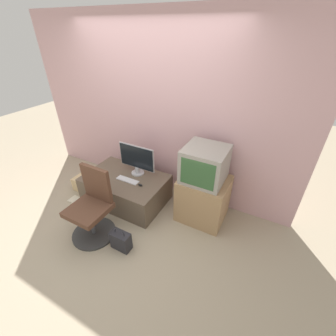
{
  "coord_description": "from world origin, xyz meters",
  "views": [
    {
      "loc": [
        1.74,
        -1.44,
        2.38
      ],
      "look_at": [
        0.47,
        0.92,
        0.68
      ],
      "focal_mm": 24.0,
      "sensor_mm": 36.0,
      "label": 1
    }
  ],
  "objects_px": {
    "office_chair": "(92,209)",
    "cardboard_box_lower": "(81,183)",
    "handbag": "(121,240)",
    "keyboard": "(128,180)",
    "crt_tv": "(205,164)",
    "main_monitor": "(137,159)",
    "book": "(76,200)",
    "mouse": "(140,185)"
  },
  "relations": [
    {
      "from": "handbag",
      "to": "book",
      "type": "xyz_separation_m",
      "value": [
        -1.21,
        0.36,
        -0.12
      ]
    },
    {
      "from": "handbag",
      "to": "book",
      "type": "bearing_deg",
      "value": 163.28
    },
    {
      "from": "handbag",
      "to": "mouse",
      "type": "bearing_deg",
      "value": 103.93
    },
    {
      "from": "crt_tv",
      "to": "handbag",
      "type": "distance_m",
      "value": 1.42
    },
    {
      "from": "handbag",
      "to": "office_chair",
      "type": "bearing_deg",
      "value": 173.0
    },
    {
      "from": "keyboard",
      "to": "crt_tv",
      "type": "relative_size",
      "value": 0.67
    },
    {
      "from": "main_monitor",
      "to": "book",
      "type": "distance_m",
      "value": 1.22
    },
    {
      "from": "office_chair",
      "to": "cardboard_box_lower",
      "type": "relative_size",
      "value": 4.19
    },
    {
      "from": "office_chair",
      "to": "cardboard_box_lower",
      "type": "xyz_separation_m",
      "value": [
        -0.9,
        0.6,
        -0.28
      ]
    },
    {
      "from": "keyboard",
      "to": "cardboard_box_lower",
      "type": "distance_m",
      "value": 1.0
    },
    {
      "from": "main_monitor",
      "to": "office_chair",
      "type": "relative_size",
      "value": 0.63
    },
    {
      "from": "main_monitor",
      "to": "office_chair",
      "type": "distance_m",
      "value": 0.97
    },
    {
      "from": "office_chair",
      "to": "crt_tv",
      "type": "bearing_deg",
      "value": 40.1
    },
    {
      "from": "mouse",
      "to": "book",
      "type": "relative_size",
      "value": 0.32
    },
    {
      "from": "office_chair",
      "to": "cardboard_box_lower",
      "type": "height_order",
      "value": "office_chair"
    },
    {
      "from": "book",
      "to": "main_monitor",
      "type": "bearing_deg",
      "value": 37.43
    },
    {
      "from": "crt_tv",
      "to": "office_chair",
      "type": "height_order",
      "value": "crt_tv"
    },
    {
      "from": "handbag",
      "to": "book",
      "type": "distance_m",
      "value": 1.27
    },
    {
      "from": "cardboard_box_lower",
      "to": "handbag",
      "type": "xyz_separation_m",
      "value": [
        1.37,
        -0.66,
        0.02
      ]
    },
    {
      "from": "mouse",
      "to": "book",
      "type": "distance_m",
      "value": 1.17
    },
    {
      "from": "handbag",
      "to": "crt_tv",
      "type": "bearing_deg",
      "value": 56.72
    },
    {
      "from": "mouse",
      "to": "office_chair",
      "type": "relative_size",
      "value": 0.07
    },
    {
      "from": "keyboard",
      "to": "book",
      "type": "bearing_deg",
      "value": -153.79
    },
    {
      "from": "handbag",
      "to": "book",
      "type": "relative_size",
      "value": 1.58
    },
    {
      "from": "office_chair",
      "to": "handbag",
      "type": "height_order",
      "value": "office_chair"
    },
    {
      "from": "main_monitor",
      "to": "keyboard",
      "type": "relative_size",
      "value": 1.69
    },
    {
      "from": "cardboard_box_lower",
      "to": "handbag",
      "type": "distance_m",
      "value": 1.52
    },
    {
      "from": "keyboard",
      "to": "cardboard_box_lower",
      "type": "bearing_deg",
      "value": -174.37
    },
    {
      "from": "main_monitor",
      "to": "handbag",
      "type": "height_order",
      "value": "main_monitor"
    },
    {
      "from": "main_monitor",
      "to": "handbag",
      "type": "xyz_separation_m",
      "value": [
        0.4,
        -0.99,
        -0.55
      ]
    },
    {
      "from": "mouse",
      "to": "handbag",
      "type": "xyz_separation_m",
      "value": [
        0.18,
        -0.73,
        -0.31
      ]
    },
    {
      "from": "crt_tv",
      "to": "book",
      "type": "height_order",
      "value": "crt_tv"
    },
    {
      "from": "keyboard",
      "to": "handbag",
      "type": "bearing_deg",
      "value": -60.46
    },
    {
      "from": "office_chair",
      "to": "main_monitor",
      "type": "bearing_deg",
      "value": 85.92
    },
    {
      "from": "mouse",
      "to": "cardboard_box_lower",
      "type": "relative_size",
      "value": 0.31
    },
    {
      "from": "mouse",
      "to": "cardboard_box_lower",
      "type": "height_order",
      "value": "mouse"
    },
    {
      "from": "crt_tv",
      "to": "book",
      "type": "distance_m",
      "value": 2.16
    },
    {
      "from": "book",
      "to": "handbag",
      "type": "bearing_deg",
      "value": -16.72
    },
    {
      "from": "office_chair",
      "to": "cardboard_box_lower",
      "type": "distance_m",
      "value": 1.12
    },
    {
      "from": "book",
      "to": "mouse",
      "type": "bearing_deg",
      "value": 19.45
    },
    {
      "from": "keyboard",
      "to": "crt_tv",
      "type": "xyz_separation_m",
      "value": [
        1.08,
        0.25,
        0.45
      ]
    },
    {
      "from": "main_monitor",
      "to": "mouse",
      "type": "distance_m",
      "value": 0.41
    }
  ]
}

